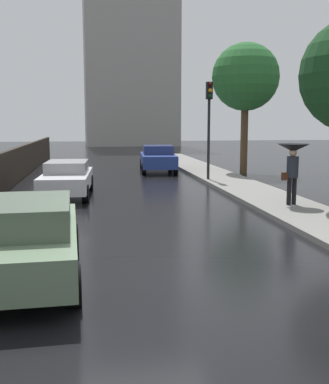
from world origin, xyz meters
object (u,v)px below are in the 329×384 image
(traffic_light, at_px, (209,112))
(street_tree_mid, at_px, (246,78))
(car_white_near_kerb, at_px, (67,178))
(pedestrian_with_umbrella_near, at_px, (293,157))
(car_blue_mid_road, at_px, (158,158))
(car_green_far_ahead, at_px, (28,238))

(traffic_light, xyz_separation_m, street_tree_mid, (2.75, 3.42, 1.84))
(car_white_near_kerb, xyz_separation_m, pedestrian_with_umbrella_near, (7.00, -3.72, 0.96))
(pedestrian_with_umbrella_near, xyz_separation_m, traffic_light, (-0.94, 6.92, 1.48))
(car_blue_mid_road, height_order, street_tree_mid, street_tree_mid)
(car_blue_mid_road, bearing_deg, street_tree_mid, -13.19)
(traffic_light, height_order, street_tree_mid, street_tree_mid)
(car_blue_mid_road, relative_size, traffic_light, 1.01)
(car_blue_mid_road, xyz_separation_m, car_green_far_ahead, (-4.59, -17.32, -0.01))
(car_white_near_kerb, bearing_deg, street_tree_mid, -140.22)
(car_white_near_kerb, xyz_separation_m, traffic_light, (6.06, 3.20, 2.44))
(street_tree_mid, bearing_deg, car_green_far_ahead, -119.32)
(traffic_light, relative_size, street_tree_mid, 0.64)
(car_blue_mid_road, xyz_separation_m, pedestrian_with_umbrella_near, (2.58, -11.68, 0.90))
(pedestrian_with_umbrella_near, distance_m, street_tree_mid, 11.01)
(car_blue_mid_road, bearing_deg, traffic_light, -67.23)
(traffic_light, bearing_deg, car_blue_mid_road, 108.99)
(car_green_far_ahead, height_order, pedestrian_with_umbrella_near, pedestrian_with_umbrella_near)
(car_white_near_kerb, height_order, street_tree_mid, street_tree_mid)
(car_white_near_kerb, xyz_separation_m, car_blue_mid_road, (4.43, 7.96, 0.06))
(car_green_far_ahead, bearing_deg, pedestrian_with_umbrella_near, -144.27)
(car_green_far_ahead, bearing_deg, car_blue_mid_road, -107.32)
(car_green_far_ahead, xyz_separation_m, pedestrian_with_umbrella_near, (7.17, 5.64, 0.90))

